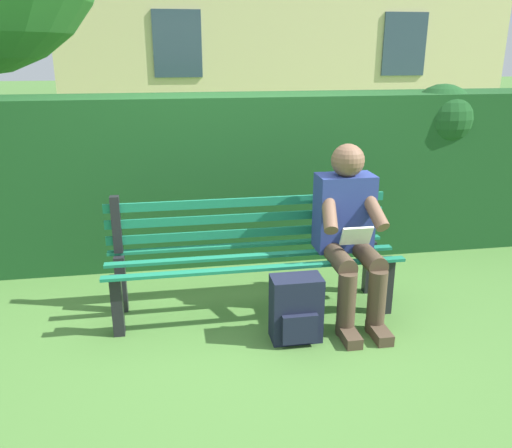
# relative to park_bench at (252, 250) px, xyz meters

# --- Properties ---
(ground) EXTENTS (60.00, 60.00, 0.00)m
(ground) POSITION_rel_park_bench_xyz_m (0.00, 0.08, -0.43)
(ground) COLOR #477533
(park_bench) EXTENTS (1.95, 0.49, 0.82)m
(park_bench) POSITION_rel_park_bench_xyz_m (0.00, 0.00, 0.00)
(park_bench) COLOR black
(park_bench) RESTS_ON ground
(person_seated) EXTENTS (0.44, 0.73, 1.15)m
(person_seated) POSITION_rel_park_bench_xyz_m (-0.63, 0.18, 0.18)
(person_seated) COLOR navy
(person_seated) RESTS_ON ground
(hedge_backdrop) EXTENTS (5.67, 0.69, 1.46)m
(hedge_backdrop) POSITION_rel_park_bench_xyz_m (-0.16, -1.07, 0.29)
(hedge_backdrop) COLOR #19471E
(hedge_backdrop) RESTS_ON ground
(backpack) EXTENTS (0.31, 0.25, 0.42)m
(backpack) POSITION_rel_park_bench_xyz_m (-0.20, 0.48, -0.22)
(backpack) COLOR #191E33
(backpack) RESTS_ON ground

